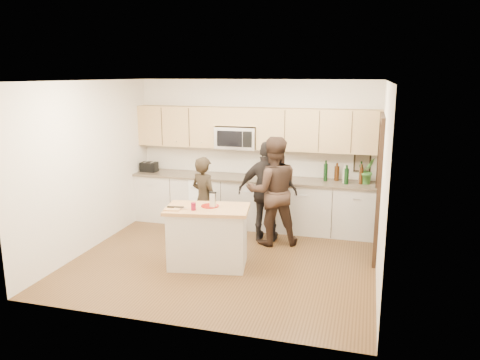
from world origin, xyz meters
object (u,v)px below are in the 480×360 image
(island, at_px, (208,236))
(toaster, at_px, (149,167))
(woman_left, at_px, (204,199))
(woman_right, at_px, (268,192))
(woman_center, at_px, (273,191))

(island, bearing_deg, toaster, 124.49)
(woman_left, relative_size, woman_right, 0.86)
(woman_center, xyz_separation_m, woman_right, (-0.12, 0.13, -0.05))
(island, height_order, toaster, toaster)
(island, relative_size, woman_right, 0.76)
(woman_left, bearing_deg, woman_right, -136.39)
(island, bearing_deg, woman_center, 48.85)
(island, xyz_separation_m, woman_center, (0.73, 1.18, 0.45))
(island, height_order, woman_right, woman_right)
(woman_left, distance_m, woman_center, 1.17)
(woman_left, xyz_separation_m, woman_center, (1.14, 0.19, 0.18))
(island, bearing_deg, woman_right, 55.60)
(island, xyz_separation_m, toaster, (-1.88, 1.95, 0.58))
(woman_left, bearing_deg, toaster, -7.01)
(woman_center, bearing_deg, island, 37.77)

